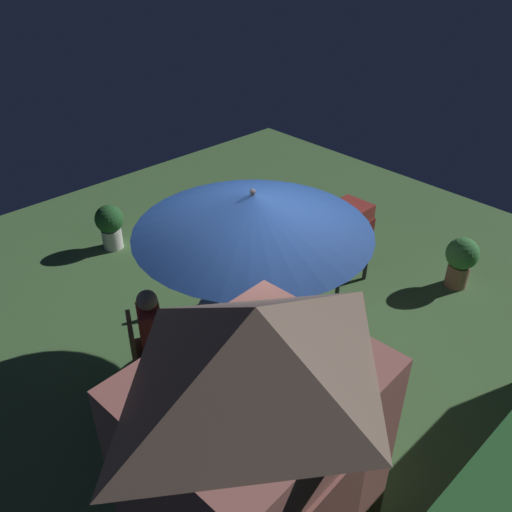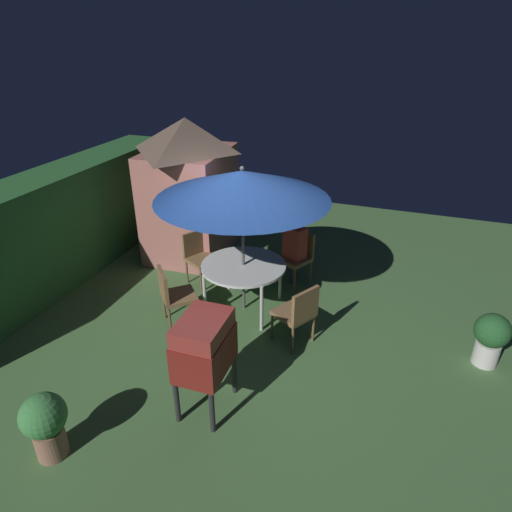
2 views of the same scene
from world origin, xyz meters
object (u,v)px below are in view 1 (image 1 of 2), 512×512
chair_near_shed (145,348)px  potted_plant_by_grill (461,259)px  potted_plant_by_shed (110,224)px  bbq_grill (344,230)px  garden_shed (256,445)px  patio_table (253,314)px  person_in_red (151,328)px  chair_toward_house (233,271)px  chair_far_side (284,400)px  chair_toward_hedge (348,332)px  patio_umbrella (253,213)px

chair_near_shed → potted_plant_by_grill: 4.48m
potted_plant_by_shed → potted_plant_by_grill: 5.23m
bbq_grill → potted_plant_by_shed: bbq_grill is taller
garden_shed → patio_table: 2.29m
patio_table → potted_plant_by_grill: (-3.15, 0.86, -0.27)m
potted_plant_by_shed → person_in_red: (1.14, 2.89, 0.37)m
patio_table → chair_toward_house: 1.16m
chair_far_side → person_in_red: 1.61m
chair_near_shed → person_in_red: size_ratio=0.71×
chair_far_side → potted_plant_by_shed: 4.45m
patio_table → potted_plant_by_grill: size_ratio=1.67×
patio_table → chair_far_side: 1.14m
chair_toward_house → chair_near_shed: bearing=15.1°
chair_toward_hedge → potted_plant_by_grill: bearing=178.5°
garden_shed → person_in_red: 2.25m
bbq_grill → potted_plant_by_grill: (-1.13, 1.20, -0.41)m
chair_toward_hedge → chair_toward_house: (0.16, -1.80, 0.00)m
potted_plant_by_grill → chair_near_shed: bearing=-18.4°
potted_plant_by_grill → person_in_red: (4.17, -1.38, 0.34)m
patio_umbrella → chair_toward_house: bearing=-119.5°
chair_toward_house → person_in_red: bearing=17.1°
chair_toward_hedge → chair_near_shed: bearing=-36.7°
potted_plant_by_grill → person_in_red: person_in_red is taller
garden_shed → person_in_red: bearing=-102.5°
patio_umbrella → chair_near_shed: patio_umbrella is taller
patio_table → person_in_red: bearing=-26.8°
patio_table → chair_toward_hedge: size_ratio=1.41×
potted_plant_by_shed → garden_shed: bearing=72.1°
potted_plant_by_grill → bbq_grill: bearing=-46.7°
potted_plant_by_grill → person_in_red: 4.40m
patio_table → chair_toward_house: chair_toward_house is taller
patio_umbrella → chair_toward_hedge: size_ratio=2.72×
potted_plant_by_shed → chair_toward_house: bearing=100.3°
patio_table → chair_toward_hedge: bearing=132.0°
garden_shed → bbq_grill: (-3.51, -1.97, -0.45)m
chair_toward_house → bbq_grill: bearing=155.5°
chair_near_shed → chair_far_side: 1.65m
chair_toward_house → potted_plant_by_shed: (0.44, -2.40, -0.10)m
garden_shed → chair_toward_hedge: (-2.21, -0.83, -0.78)m
chair_near_shed → chair_toward_house: (-1.66, -0.45, 0.00)m
garden_shed → chair_toward_hedge: garden_shed is taller
chair_toward_hedge → patio_umbrella: bearing=-48.0°
garden_shed → bbq_grill: garden_shed is taller
chair_far_side → chair_toward_hedge: size_ratio=1.00×
garden_shed → potted_plant_by_shed: 5.36m
chair_toward_house → person_in_red: size_ratio=0.71×
patio_umbrella → bbq_grill: (-2.02, -0.34, -1.14)m
garden_shed → chair_toward_hedge: 2.49m
potted_plant_by_shed → person_in_red: size_ratio=0.58×
chair_toward_house → potted_plant_by_grill: (-2.59, 1.87, -0.08)m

